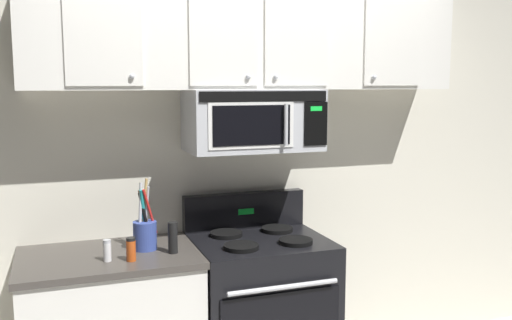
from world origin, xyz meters
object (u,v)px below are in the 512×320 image
(over_range_microwave, at_px, (253,120))
(salt_shaker, at_px, (107,251))
(pepper_mill, at_px, (173,238))
(utensil_crock_blue, at_px, (145,231))
(spice_jar, at_px, (131,249))
(stove_range, at_px, (260,312))

(over_range_microwave, distance_m, salt_shaker, 1.08)
(salt_shaker, bearing_deg, pepper_mill, 4.16)
(utensil_crock_blue, height_order, pepper_mill, utensil_crock_blue)
(salt_shaker, height_order, spice_jar, spice_jar)
(over_range_microwave, distance_m, pepper_mill, 0.82)
(stove_range, distance_m, over_range_microwave, 1.11)
(over_range_microwave, relative_size, utensil_crock_blue, 2.00)
(pepper_mill, xyz_separation_m, spice_jar, (-0.22, -0.06, -0.02))
(stove_range, bearing_deg, salt_shaker, -172.19)
(utensil_crock_blue, xyz_separation_m, salt_shaker, (-0.21, -0.14, -0.04))
(stove_range, relative_size, over_range_microwave, 1.47)
(over_range_microwave, height_order, utensil_crock_blue, over_range_microwave)
(stove_range, relative_size, spice_jar, 9.29)
(stove_range, xyz_separation_m, spice_jar, (-0.75, -0.16, 0.49))
(stove_range, height_order, spice_jar, stove_range)
(spice_jar, bearing_deg, stove_range, 11.80)
(utensil_crock_blue, bearing_deg, over_range_microwave, 8.08)
(over_range_microwave, bearing_deg, spice_jar, -159.93)
(stove_range, xyz_separation_m, utensil_crock_blue, (-0.65, 0.02, 0.53))
(utensil_crock_blue, relative_size, spice_jar, 3.15)
(over_range_microwave, bearing_deg, utensil_crock_blue, -171.92)
(utensil_crock_blue, height_order, spice_jar, utensil_crock_blue)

